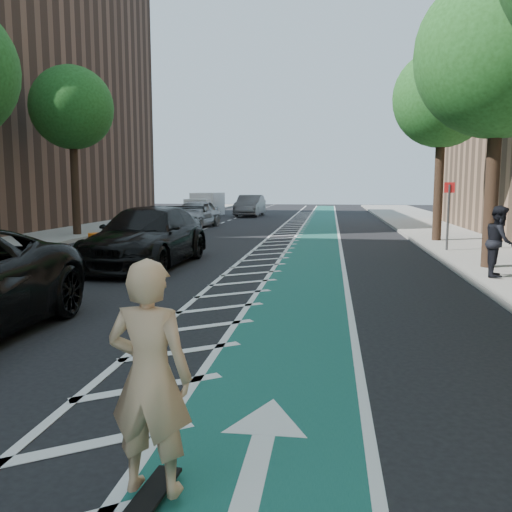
# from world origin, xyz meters

# --- Properties ---
(ground) EXTENTS (120.00, 120.00, 0.00)m
(ground) POSITION_xyz_m (0.00, 0.00, 0.00)
(ground) COLOR black
(ground) RESTS_ON ground
(bike_lane) EXTENTS (2.00, 90.00, 0.01)m
(bike_lane) POSITION_xyz_m (3.00, 10.00, 0.01)
(bike_lane) COLOR #164F43
(bike_lane) RESTS_ON ground
(buffer_strip) EXTENTS (1.40, 90.00, 0.01)m
(buffer_strip) POSITION_xyz_m (1.50, 10.00, 0.01)
(buffer_strip) COLOR silver
(buffer_strip) RESTS_ON ground
(curb_right) EXTENTS (0.12, 90.00, 0.16)m
(curb_right) POSITION_xyz_m (7.05, 10.00, 0.08)
(curb_right) COLOR gray
(curb_right) RESTS_ON ground
(curb_left) EXTENTS (0.12, 90.00, 0.16)m
(curb_left) POSITION_xyz_m (-7.05, 10.00, 0.08)
(curb_left) COLOR gray
(curb_left) RESTS_ON ground
(tree_r_c) EXTENTS (4.20, 4.20, 7.90)m
(tree_r_c) POSITION_xyz_m (7.90, 8.00, 5.77)
(tree_r_c) COLOR #382619
(tree_r_c) RESTS_ON ground
(tree_r_d) EXTENTS (4.20, 4.20, 7.90)m
(tree_r_d) POSITION_xyz_m (7.90, 16.00, 5.77)
(tree_r_d) COLOR #382619
(tree_r_d) RESTS_ON ground
(tree_l_d) EXTENTS (4.20, 4.20, 7.90)m
(tree_l_d) POSITION_xyz_m (-7.90, 16.00, 5.77)
(tree_l_d) COLOR #382619
(tree_l_d) RESTS_ON ground
(sign_post) EXTENTS (0.35, 0.08, 2.47)m
(sign_post) POSITION_xyz_m (7.60, 12.00, 1.35)
(sign_post) COLOR #4C4C4C
(sign_post) RESTS_ON ground
(skateboard) EXTENTS (0.26, 0.73, 0.10)m
(skateboard) POSITION_xyz_m (2.30, -3.63, 0.08)
(skateboard) COLOR black
(skateboard) RESTS_ON ground
(skateboarder) EXTENTS (0.68, 0.48, 1.78)m
(skateboarder) POSITION_xyz_m (2.30, -3.63, 0.98)
(skateboarder) COLOR tan
(skateboarder) RESTS_ON skateboard
(suv_far) EXTENTS (2.62, 6.04, 1.73)m
(suv_far) POSITION_xyz_m (-1.77, 8.06, 0.86)
(suv_far) COLOR black
(suv_far) RESTS_ON ground
(car_silver) EXTENTS (2.39, 4.78, 1.56)m
(car_silver) POSITION_xyz_m (-3.94, 22.34, 0.78)
(car_silver) COLOR gray
(car_silver) RESTS_ON ground
(car_grey) EXTENTS (1.86, 4.97, 1.62)m
(car_grey) POSITION_xyz_m (-2.54, 33.87, 0.81)
(car_grey) COLOR #5E5F63
(car_grey) RESTS_ON ground
(pedestrian) EXTENTS (0.86, 0.99, 1.74)m
(pedestrian) POSITION_xyz_m (7.70, 6.51, 1.02)
(pedestrian) COLOR black
(pedestrian) RESTS_ON sidewalk_right
(box_truck) EXTENTS (2.38, 4.44, 1.77)m
(box_truck) POSITION_xyz_m (-6.16, 34.28, 0.81)
(box_truck) COLOR silver
(box_truck) RESTS_ON ground
(barrel_a) EXTENTS (0.63, 0.63, 0.87)m
(barrel_a) POSITION_xyz_m (-3.80, 9.00, 0.41)
(barrel_a) COLOR orange
(barrel_a) RESTS_ON ground
(barrel_b) EXTENTS (0.75, 0.75, 1.02)m
(barrel_b) POSITION_xyz_m (-1.80, 13.05, 0.48)
(barrel_b) COLOR #E4470C
(barrel_b) RESTS_ON ground
(barrel_c) EXTENTS (0.59, 0.59, 0.80)m
(barrel_c) POSITION_xyz_m (-4.00, 14.50, 0.38)
(barrel_c) COLOR #EE4B0C
(barrel_c) RESTS_ON ground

